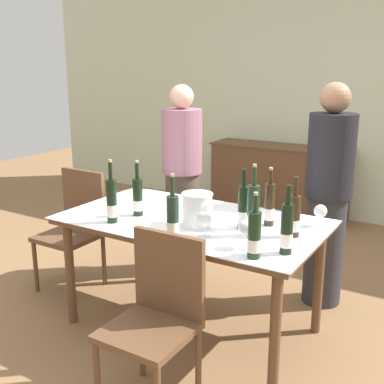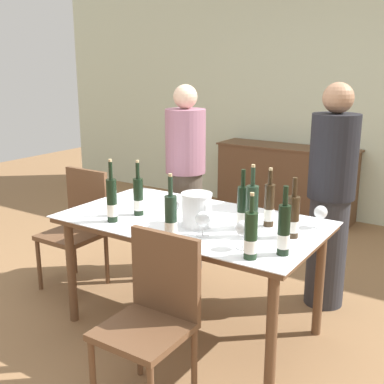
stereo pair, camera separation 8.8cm
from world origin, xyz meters
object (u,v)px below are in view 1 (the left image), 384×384
ice_bucket (197,209)px  wine_glass_0 (204,220)px  sideboard_cabinet (279,181)px  chair_left_end (76,222)px  wine_bottle_0 (269,205)px  wine_glass_1 (174,206)px  wine_bottle_7 (173,219)px  wine_glass_3 (320,212)px  person_guest_left (328,197)px  wine_bottle_6 (253,212)px  wine_bottle_1 (294,217)px  wine_bottle_3 (138,198)px  dining_table (192,230)px  wine_glass_2 (246,228)px  chair_near_front (158,310)px  wine_bottle_4 (287,230)px  wine_bottle_5 (243,209)px  person_host (182,181)px  wine_bottle_8 (254,236)px  wine_bottle_2 (112,202)px

ice_bucket → wine_glass_0: ice_bucket is taller
sideboard_cabinet → chair_left_end: bearing=-104.7°
sideboard_cabinet → wine_bottle_0: 2.73m
wine_glass_1 → wine_bottle_7: bearing=-57.7°
wine_glass_3 → person_guest_left: size_ratio=0.08×
wine_bottle_6 → wine_glass_0: bearing=-147.0°
wine_bottle_1 → wine_bottle_3: size_ratio=0.96×
wine_bottle_7 → wine_bottle_0: bearing=54.9°
wine_bottle_3 → wine_glass_3: wine_bottle_3 is taller
wine_bottle_6 → wine_glass_0: (-0.23, -0.15, -0.04)m
chair_left_end → dining_table: bearing=-4.5°
sideboard_cabinet → wine_glass_3: bearing=-63.5°
wine_glass_2 → person_guest_left: 1.11m
ice_bucket → wine_glass_3: ice_bucket is taller
chair_near_front → wine_bottle_4: bearing=42.9°
wine_bottle_5 → person_host: (-0.93, 0.79, -0.11)m
ice_bucket → wine_glass_1: bearing=-175.3°
ice_bucket → wine_glass_1: ice_bucket is taller
wine_bottle_8 → wine_glass_0: bearing=158.3°
wine_bottle_5 → person_guest_left: bearing=71.4°
wine_glass_0 → wine_glass_2: (0.29, -0.05, 0.01)m
wine_bottle_1 → person_host: bearing=148.8°
wine_bottle_0 → wine_bottle_8: size_ratio=1.05×
wine_bottle_0 → wine_bottle_8: wine_bottle_0 is taller
wine_bottle_6 → wine_glass_3: bearing=52.0°
person_guest_left → ice_bucket: bearing=-120.2°
ice_bucket → wine_bottle_3: (-0.44, -0.01, 0.01)m
wine_bottle_8 → person_guest_left: 1.20m
wine_bottle_4 → chair_near_front: bearing=-137.1°
ice_bucket → wine_bottle_0: bearing=33.6°
wine_bottle_3 → wine_glass_0: size_ratio=2.51×
wine_bottle_1 → person_host: 1.45m
wine_glass_0 → wine_glass_1: bearing=158.3°
chair_left_end → wine_glass_0: bearing=-13.2°
dining_table → sideboard_cabinet: bearing=99.5°
wine_glass_2 → chair_left_end: bearing=167.4°
wine_bottle_0 → wine_glass_1: size_ratio=2.50×
wine_glass_3 → person_host: bearing=159.4°
chair_left_end → person_guest_left: 1.93m
wine_bottle_2 → wine_bottle_4: (1.11, 0.08, -0.00)m
wine_bottle_6 → wine_glass_2: (0.05, -0.20, -0.03)m
wine_bottle_3 → wine_bottle_5: (0.70, 0.11, 0.01)m
wine_glass_0 → wine_bottle_3: bearing=168.8°
wine_bottle_6 → wine_bottle_3: bearing=-177.1°
sideboard_cabinet → wine_glass_2: 3.13m
ice_bucket → wine_bottle_1: size_ratio=0.59×
ice_bucket → wine_bottle_2: (-0.49, -0.21, 0.02)m
wine_bottle_6 → chair_left_end: (-1.58, 0.16, -0.39)m
wine_bottle_3 → wine_bottle_6: 0.80m
wine_bottle_3 → wine_glass_0: (0.57, -0.11, -0.02)m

